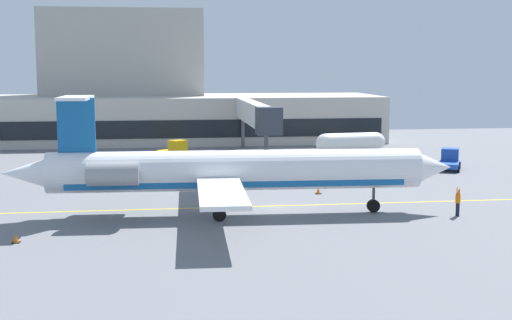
# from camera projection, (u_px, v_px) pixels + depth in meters

# --- Properties ---
(ground) EXTENTS (120.00, 120.00, 0.11)m
(ground) POSITION_uv_depth(u_px,v_px,m) (278.00, 211.00, 50.46)
(ground) COLOR slate
(terminal_building) EXTENTS (55.53, 17.08, 17.75)m
(terminal_building) POSITION_uv_depth(u_px,v_px,m) (157.00, 96.00, 96.59)
(terminal_building) COLOR #B7B2A8
(terminal_building) RESTS_ON ground
(jet_bridge_west) EXTENTS (2.40, 23.50, 6.33)m
(jet_bridge_west) POSITION_uv_depth(u_px,v_px,m) (255.00, 114.00, 77.05)
(jet_bridge_west) COLOR silver
(jet_bridge_west) RESTS_ON ground
(regional_jet) EXTENTS (31.06, 22.24, 8.24)m
(regional_jet) POSITION_uv_depth(u_px,v_px,m) (229.00, 171.00, 48.42)
(regional_jet) COLOR white
(regional_jet) RESTS_ON ground
(baggage_tug) EXTENTS (3.66, 2.21, 1.99)m
(baggage_tug) POSITION_uv_depth(u_px,v_px,m) (317.00, 167.00, 65.39)
(baggage_tug) COLOR #19389E
(baggage_tug) RESTS_ON ground
(pushback_tractor) EXTENTS (3.39, 4.32, 2.04)m
(pushback_tractor) POSITION_uv_depth(u_px,v_px,m) (450.00, 160.00, 69.97)
(pushback_tractor) COLOR #1E4CB2
(pushback_tractor) RESTS_ON ground
(belt_loader) EXTENTS (3.57, 3.88, 2.28)m
(belt_loader) POSITION_uv_depth(u_px,v_px,m) (174.00, 151.00, 76.38)
(belt_loader) COLOR #E5B20C
(belt_loader) RESTS_ON ground
(fuel_tank) EXTENTS (8.38, 3.00, 2.55)m
(fuel_tank) POSITION_uv_depth(u_px,v_px,m) (351.00, 143.00, 81.28)
(fuel_tank) COLOR white
(fuel_tank) RESTS_ON ground
(marshaller) EXTENTS (0.34, 0.83, 1.96)m
(marshaller) POSITION_uv_depth(u_px,v_px,m) (458.00, 202.00, 48.38)
(marshaller) COLOR #191E33
(marshaller) RESTS_ON ground
(safety_cone_alpha) EXTENTS (0.47, 0.47, 0.55)m
(safety_cone_alpha) POSITION_uv_depth(u_px,v_px,m) (318.00, 191.00, 56.84)
(safety_cone_alpha) COLOR orange
(safety_cone_alpha) RESTS_ON ground
(safety_cone_bravo) EXTENTS (0.47, 0.47, 0.55)m
(safety_cone_bravo) POSITION_uv_depth(u_px,v_px,m) (16.00, 239.00, 41.22)
(safety_cone_bravo) COLOR orange
(safety_cone_bravo) RESTS_ON ground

